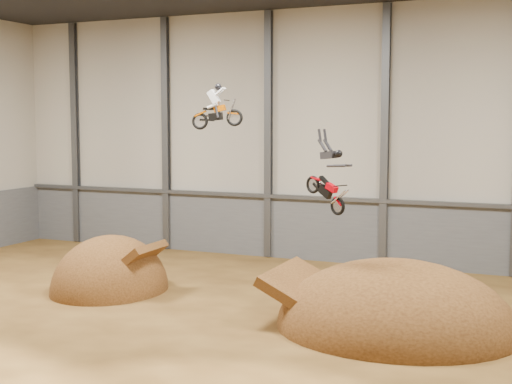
% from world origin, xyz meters
% --- Properties ---
extents(floor, '(40.00, 40.00, 0.00)m').
position_xyz_m(floor, '(0.00, 0.00, 0.00)').
color(floor, '#4F3315').
rests_on(floor, ground).
extents(back_wall, '(40.00, 0.10, 14.00)m').
position_xyz_m(back_wall, '(0.00, 15.00, 7.00)').
color(back_wall, '#B8B2A3').
rests_on(back_wall, ground).
extents(lower_band_back, '(39.80, 0.18, 3.50)m').
position_xyz_m(lower_band_back, '(0.00, 14.90, 1.75)').
color(lower_band_back, '#5C5F64').
rests_on(lower_band_back, ground).
extents(steel_rail, '(39.80, 0.35, 0.20)m').
position_xyz_m(steel_rail, '(0.00, 14.75, 3.55)').
color(steel_rail, '#47494F').
rests_on(steel_rail, lower_band_back).
extents(steel_column_0, '(0.40, 0.36, 13.90)m').
position_xyz_m(steel_column_0, '(-16.67, 14.80, 7.00)').
color(steel_column_0, '#47494F').
rests_on(steel_column_0, ground).
extents(steel_column_1, '(0.40, 0.36, 13.90)m').
position_xyz_m(steel_column_1, '(-10.00, 14.80, 7.00)').
color(steel_column_1, '#47494F').
rests_on(steel_column_1, ground).
extents(steel_column_2, '(0.40, 0.36, 13.90)m').
position_xyz_m(steel_column_2, '(-3.33, 14.80, 7.00)').
color(steel_column_2, '#47494F').
rests_on(steel_column_2, ground).
extents(steel_column_3, '(0.40, 0.36, 13.90)m').
position_xyz_m(steel_column_3, '(3.33, 14.80, 7.00)').
color(steel_column_3, '#47494F').
rests_on(steel_column_3, ground).
extents(takeoff_ramp, '(5.14, 5.94, 5.14)m').
position_xyz_m(takeoff_ramp, '(-7.01, 4.41, 0.00)').
color(takeoff_ramp, '#432610').
rests_on(takeoff_ramp, ground).
extents(landing_ramp, '(9.08, 8.03, 5.24)m').
position_xyz_m(landing_ramp, '(6.42, 3.47, 0.00)').
color(landing_ramp, '#432610').
rests_on(landing_ramp, ground).
extents(fmx_rider_a, '(2.46, 1.21, 2.17)m').
position_xyz_m(fmx_rider_a, '(-1.20, 3.95, 8.52)').
color(fmx_rider_a, '#BF5400').
extents(fmx_rider_b, '(3.62, 2.35, 3.49)m').
position_xyz_m(fmx_rider_b, '(3.74, 2.71, 5.98)').
color(fmx_rider_b, '#BB000C').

